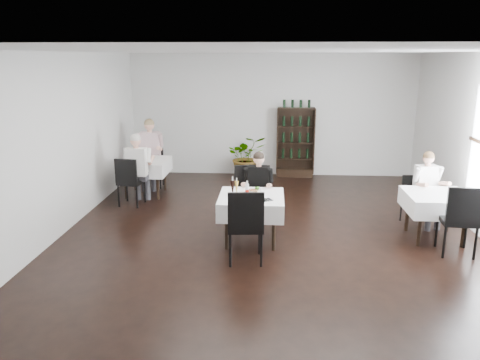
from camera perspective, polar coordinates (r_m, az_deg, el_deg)
name	(u,v)px	position (r m, az deg, el deg)	size (l,w,h in m)	color
room_shell	(271,151)	(7.28, 3.80, 3.55)	(9.00, 9.00, 9.00)	black
wine_shelf	(295,143)	(11.66, 6.77, 4.50)	(0.90, 0.28, 1.75)	black
main_table	(251,205)	(7.51, 1.39, -3.01)	(1.03, 1.03, 0.77)	black
left_table	(145,167)	(10.27, -11.49, 1.60)	(0.98, 0.98, 0.77)	black
right_table	(436,203)	(8.24, 22.83, -2.57)	(0.98, 0.98, 0.77)	black
potted_tree	(247,157)	(11.54, 0.82, 2.88)	(0.95, 0.82, 1.06)	#295D1F
main_chair_far	(249,192)	(8.29, 1.07, -1.42)	(0.56, 0.56, 1.05)	black
main_chair_near	(246,222)	(6.70, 0.69, -5.13)	(0.55, 0.55, 1.11)	black
left_chair_far	(154,165)	(10.92, -10.42, 1.82)	(0.42, 0.43, 0.88)	black
left_chair_near	(129,179)	(9.55, -13.36, 0.15)	(0.51, 0.51, 0.99)	black
right_chair_far	(414,197)	(8.91, 20.41, -1.93)	(0.39, 0.40, 0.86)	black
right_chair_near	(460,216)	(7.68, 25.27, -3.99)	(0.54, 0.54, 1.10)	black
diner_main	(258,184)	(8.11, 2.21, -0.50)	(0.53, 0.54, 1.34)	#3A3A41
diner_left_far	(150,148)	(10.75, -10.94, 3.82)	(0.61, 0.62, 1.57)	#3A3A41
diner_left_near	(138,163)	(9.59, -12.36, 1.99)	(0.55, 0.54, 1.45)	#3A3A41
diner_right_far	(428,183)	(8.80, 21.94, -0.38)	(0.55, 0.59, 1.33)	#3A3A41
plate_far	(255,190)	(7.69, 1.78, -1.28)	(0.25, 0.25, 0.07)	white
plate_near	(254,199)	(7.25, 1.69, -2.30)	(0.27, 0.27, 0.07)	white
pilsner_dark	(233,188)	(7.41, -0.91, -0.98)	(0.07, 0.07, 0.32)	black
pilsner_lager	(237,187)	(7.51, -0.41, -0.92)	(0.06, 0.06, 0.27)	gold
coke_bottle	(247,190)	(7.41, 0.87, -1.22)	(0.06, 0.06, 0.25)	silver
napkin_cutlery	(266,200)	(7.24, 3.16, -2.42)	(0.23, 0.21, 0.02)	black
pepper_mill	(449,191)	(8.30, 24.11, -1.21)	(0.03, 0.03, 0.09)	black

